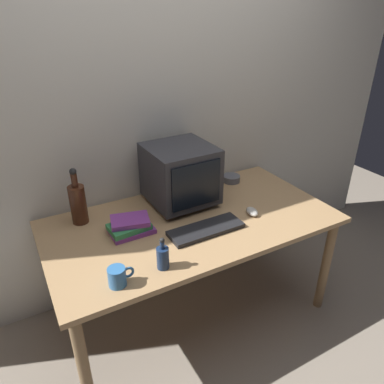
{
  "coord_description": "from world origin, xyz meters",
  "views": [
    {
      "loc": [
        -0.86,
        -1.55,
        1.8
      ],
      "look_at": [
        0.0,
        0.0,
        0.88
      ],
      "focal_mm": 33.75,
      "sensor_mm": 36.0,
      "label": 1
    }
  ],
  "objects_px": {
    "bottle_short": "(163,257)",
    "book_stack": "(130,226)",
    "keyboard": "(206,229)",
    "computer_mouse": "(252,212)",
    "bottle_tall": "(78,203)",
    "cd_spindle": "(231,179)",
    "crt_monitor": "(180,174)",
    "mug": "(118,277)"
  },
  "relations": [
    {
      "from": "bottle_short",
      "to": "book_stack",
      "type": "height_order",
      "value": "bottle_short"
    },
    {
      "from": "keyboard",
      "to": "computer_mouse",
      "type": "bearing_deg",
      "value": 3.54
    },
    {
      "from": "keyboard",
      "to": "book_stack",
      "type": "xyz_separation_m",
      "value": [
        -0.36,
        0.19,
        0.03
      ]
    },
    {
      "from": "keyboard",
      "to": "computer_mouse",
      "type": "height_order",
      "value": "computer_mouse"
    },
    {
      "from": "computer_mouse",
      "to": "bottle_tall",
      "type": "xyz_separation_m",
      "value": [
        -0.91,
        0.41,
        0.11
      ]
    },
    {
      "from": "bottle_tall",
      "to": "book_stack",
      "type": "height_order",
      "value": "bottle_tall"
    },
    {
      "from": "keyboard",
      "to": "cd_spindle",
      "type": "height_order",
      "value": "cd_spindle"
    },
    {
      "from": "crt_monitor",
      "to": "mug",
      "type": "height_order",
      "value": "crt_monitor"
    },
    {
      "from": "computer_mouse",
      "to": "bottle_tall",
      "type": "relative_size",
      "value": 0.3
    },
    {
      "from": "book_stack",
      "to": "computer_mouse",
      "type": "bearing_deg",
      "value": -13.69
    },
    {
      "from": "bottle_short",
      "to": "crt_monitor",
      "type": "bearing_deg",
      "value": 55.26
    },
    {
      "from": "crt_monitor",
      "to": "bottle_tall",
      "type": "xyz_separation_m",
      "value": [
        -0.6,
        0.07,
        -0.07
      ]
    },
    {
      "from": "keyboard",
      "to": "mug",
      "type": "relative_size",
      "value": 3.5
    },
    {
      "from": "crt_monitor",
      "to": "bottle_short",
      "type": "xyz_separation_m",
      "value": [
        -0.36,
        -0.52,
        -0.13
      ]
    },
    {
      "from": "bottle_tall",
      "to": "mug",
      "type": "relative_size",
      "value": 2.78
    },
    {
      "from": "mug",
      "to": "crt_monitor",
      "type": "bearing_deg",
      "value": 42.41
    },
    {
      "from": "bottle_short",
      "to": "mug",
      "type": "bearing_deg",
      "value": -176.94
    },
    {
      "from": "keyboard",
      "to": "book_stack",
      "type": "distance_m",
      "value": 0.41
    },
    {
      "from": "bottle_tall",
      "to": "cd_spindle",
      "type": "distance_m",
      "value": 1.06
    },
    {
      "from": "mug",
      "to": "bottle_short",
      "type": "bearing_deg",
      "value": 3.06
    },
    {
      "from": "book_stack",
      "to": "mug",
      "type": "height_order",
      "value": "mug"
    },
    {
      "from": "computer_mouse",
      "to": "mug",
      "type": "distance_m",
      "value": 0.91
    },
    {
      "from": "crt_monitor",
      "to": "cd_spindle",
      "type": "bearing_deg",
      "value": 12.25
    },
    {
      "from": "computer_mouse",
      "to": "book_stack",
      "type": "relative_size",
      "value": 0.42
    },
    {
      "from": "keyboard",
      "to": "bottle_short",
      "type": "relative_size",
      "value": 2.52
    },
    {
      "from": "mug",
      "to": "cd_spindle",
      "type": "relative_size",
      "value": 1.0
    },
    {
      "from": "computer_mouse",
      "to": "mug",
      "type": "xyz_separation_m",
      "value": [
        -0.89,
        -0.2,
        0.03
      ]
    },
    {
      "from": "computer_mouse",
      "to": "bottle_short",
      "type": "xyz_separation_m",
      "value": [
        -0.67,
        -0.19,
        0.04
      ]
    },
    {
      "from": "crt_monitor",
      "to": "mug",
      "type": "relative_size",
      "value": 3.3
    },
    {
      "from": "computer_mouse",
      "to": "cd_spindle",
      "type": "height_order",
      "value": "cd_spindle"
    },
    {
      "from": "crt_monitor",
      "to": "book_stack",
      "type": "bearing_deg",
      "value": -157.24
    },
    {
      "from": "bottle_tall",
      "to": "bottle_short",
      "type": "relative_size",
      "value": 2.0
    },
    {
      "from": "crt_monitor",
      "to": "cd_spindle",
      "type": "xyz_separation_m",
      "value": [
        0.45,
        0.1,
        -0.17
      ]
    },
    {
      "from": "keyboard",
      "to": "cd_spindle",
      "type": "relative_size",
      "value": 3.5
    },
    {
      "from": "crt_monitor",
      "to": "computer_mouse",
      "type": "distance_m",
      "value": 0.48
    },
    {
      "from": "computer_mouse",
      "to": "book_stack",
      "type": "height_order",
      "value": "book_stack"
    },
    {
      "from": "book_stack",
      "to": "bottle_short",
      "type": "bearing_deg",
      "value": -85.29
    },
    {
      "from": "bottle_short",
      "to": "mug",
      "type": "distance_m",
      "value": 0.22
    },
    {
      "from": "bottle_short",
      "to": "keyboard",
      "type": "bearing_deg",
      "value": 26.46
    },
    {
      "from": "book_stack",
      "to": "mug",
      "type": "xyz_separation_m",
      "value": [
        -0.19,
        -0.37,
        0.01
      ]
    },
    {
      "from": "bottle_tall",
      "to": "cd_spindle",
      "type": "bearing_deg",
      "value": 1.44
    },
    {
      "from": "computer_mouse",
      "to": "keyboard",
      "type": "bearing_deg",
      "value": -163.43
    }
  ]
}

